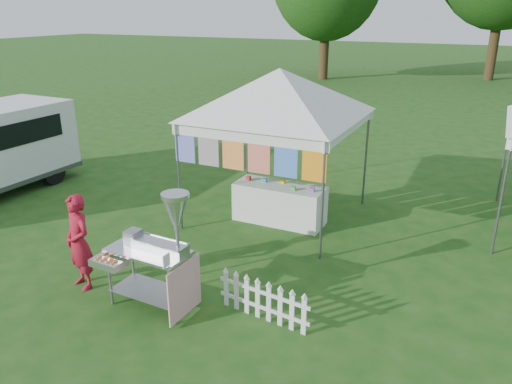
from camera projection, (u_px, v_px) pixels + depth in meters
The scene contains 6 objects.
ground at pixel (183, 298), 7.43m from camera, with size 120.00×120.00×0.00m, color #1B4A15.
canopy_main at pixel (280, 69), 9.34m from camera, with size 4.24×4.24×3.45m.
donut_cart at pixel (158, 242), 6.78m from camera, with size 1.33×0.86×1.81m.
vendor at pixel (79, 242), 7.49m from camera, with size 0.55×0.36×1.50m, color #A41429.
picket_fence at pixel (263, 301), 6.83m from camera, with size 1.43×0.20×0.56m.
display_table at pixel (279, 203), 9.96m from camera, with size 1.80×0.70×0.77m, color white.
Camera 1 is at (3.79, -5.29, 4.06)m, focal length 35.00 mm.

